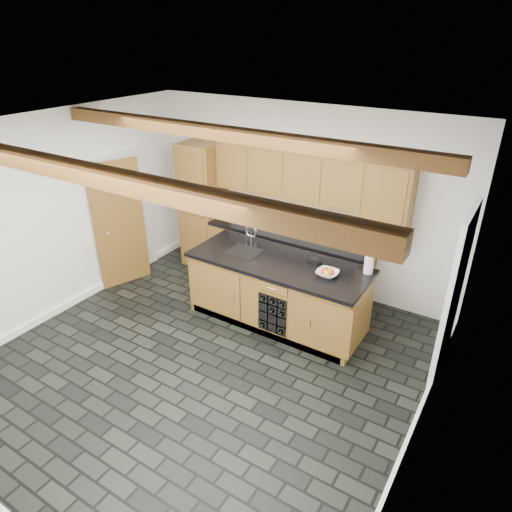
% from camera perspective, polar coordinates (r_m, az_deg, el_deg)
% --- Properties ---
extents(ground, '(5.00, 5.00, 0.00)m').
position_cam_1_polar(ground, '(5.84, -6.49, -13.09)').
color(ground, black).
rests_on(ground, ground).
extents(room_shell, '(5.01, 5.00, 5.00)m').
position_cam_1_polar(room_shell, '(5.44, -4.59, 2.77)').
color(room_shell, white).
rests_on(room_shell, ground).
extents(back_cabinetry, '(3.65, 0.62, 2.20)m').
position_cam_1_polar(back_cabinetry, '(7.11, 1.83, 3.97)').
color(back_cabinetry, olive).
rests_on(back_cabinetry, ground).
extents(island, '(2.48, 0.96, 0.93)m').
position_cam_1_polar(island, '(6.30, 2.73, -4.49)').
color(island, olive).
rests_on(island, ground).
extents(faucet, '(0.45, 0.40, 0.34)m').
position_cam_1_polar(faucet, '(6.35, -1.32, 0.95)').
color(faucet, black).
rests_on(faucet, island).
extents(kitchen_scale, '(0.19, 0.15, 0.05)m').
position_cam_1_polar(kitchen_scale, '(6.09, 7.33, -0.59)').
color(kitchen_scale, black).
rests_on(kitchen_scale, island).
extents(fruit_bowl, '(0.28, 0.28, 0.07)m').
position_cam_1_polar(fruit_bowl, '(5.78, 8.91, -2.17)').
color(fruit_bowl, silver).
rests_on(fruit_bowl, island).
extents(fruit_cluster, '(0.16, 0.17, 0.07)m').
position_cam_1_polar(fruit_cluster, '(5.76, 8.93, -1.86)').
color(fruit_cluster, red).
rests_on(fruit_cluster, fruit_bowl).
extents(paper_towel, '(0.12, 0.12, 0.28)m').
position_cam_1_polar(paper_towel, '(5.90, 13.93, -0.88)').
color(paper_towel, white).
rests_on(paper_towel, island).
extents(mug, '(0.13, 0.13, 0.10)m').
position_cam_1_polar(mug, '(7.26, 0.53, 4.49)').
color(mug, white).
rests_on(mug, back_cabinetry).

